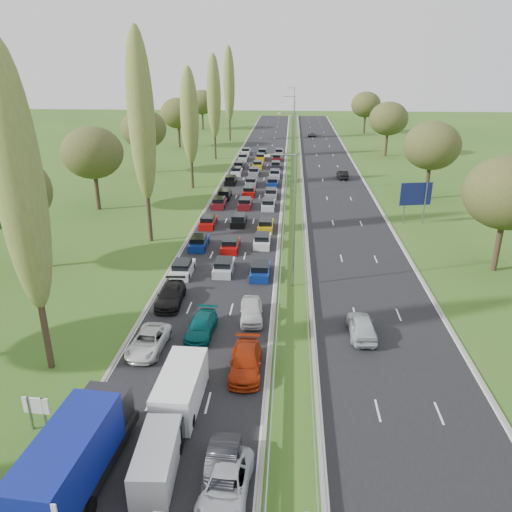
# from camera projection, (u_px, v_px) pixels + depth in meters

# --- Properties ---
(ground) EXTENTS (260.00, 260.00, 0.00)m
(ground) POSITION_uv_depth(u_px,v_px,m) (293.00, 188.00, 79.50)
(ground) COLOR #2F581B
(ground) RESTS_ON ground
(near_carriageway) EXTENTS (10.50, 215.00, 0.04)m
(near_carriageway) POSITION_uv_depth(u_px,v_px,m) (252.00, 184.00, 82.27)
(near_carriageway) COLOR black
(near_carriageway) RESTS_ON ground
(far_carriageway) EXTENTS (10.50, 215.00, 0.04)m
(far_carriageway) POSITION_uv_depth(u_px,v_px,m) (335.00, 185.00, 81.38)
(far_carriageway) COLOR black
(far_carriageway) RESTS_ON ground
(central_reservation) EXTENTS (2.36, 215.00, 0.32)m
(central_reservation) POSITION_uv_depth(u_px,v_px,m) (293.00, 181.00, 81.62)
(central_reservation) COLOR gray
(central_reservation) RESTS_ON ground
(lamp_columns) EXTENTS (0.18, 140.18, 12.00)m
(lamp_columns) POSITION_uv_depth(u_px,v_px,m) (294.00, 152.00, 75.45)
(lamp_columns) COLOR gray
(lamp_columns) RESTS_ON ground
(poplar_row) EXTENTS (2.80, 127.80, 22.44)m
(poplar_row) POSITION_uv_depth(u_px,v_px,m) (173.00, 115.00, 65.03)
(poplar_row) COLOR #2D2116
(poplar_row) RESTS_ON ground
(woodland_left) EXTENTS (8.00, 166.00, 11.10)m
(woodland_left) POSITION_uv_depth(u_px,v_px,m) (82.00, 157.00, 62.30)
(woodland_left) COLOR #2D2116
(woodland_left) RESTS_ON ground
(woodland_right) EXTENTS (8.00, 153.00, 11.10)m
(woodland_right) POSITION_uv_depth(u_px,v_px,m) (449.00, 156.00, 63.03)
(woodland_right) COLOR #2D2116
(woodland_right) RESTS_ON ground
(traffic_queue_fill) EXTENTS (9.12, 69.19, 0.80)m
(traffic_queue_fill) POSITION_uv_depth(u_px,v_px,m) (250.00, 188.00, 77.68)
(traffic_queue_fill) COLOR silver
(traffic_queue_fill) RESTS_ON ground
(near_car_2) EXTENTS (2.52, 4.92, 1.33)m
(near_car_2) POSITION_uv_depth(u_px,v_px,m) (148.00, 341.00, 34.92)
(near_car_2) COLOR silver
(near_car_2) RESTS_ON near_carriageway
(near_car_3) EXTENTS (2.18, 5.06, 1.45)m
(near_car_3) POSITION_uv_depth(u_px,v_px,m) (171.00, 295.00, 41.61)
(near_car_3) COLOR black
(near_car_3) RESTS_ON near_carriageway
(near_car_7) EXTENTS (2.12, 4.71, 1.34)m
(near_car_7) POSITION_uv_depth(u_px,v_px,m) (201.00, 326.00, 36.91)
(near_car_7) COLOR #054C4E
(near_car_7) RESTS_ON near_carriageway
(near_car_9) EXTENTS (1.53, 4.33, 1.42)m
(near_car_9) POSITION_uv_depth(u_px,v_px,m) (222.00, 467.00, 24.06)
(near_car_9) COLOR black
(near_car_9) RESTS_ON near_carriageway
(near_car_10) EXTENTS (2.49, 4.96, 1.35)m
(near_car_10) POSITION_uv_depth(u_px,v_px,m) (225.00, 486.00, 23.08)
(near_car_10) COLOR #A8ACB1
(near_car_10) RESTS_ON near_carriageway
(near_car_11) EXTENTS (2.16, 5.08, 1.46)m
(near_car_11) POSITION_uv_depth(u_px,v_px,m) (246.00, 362.00, 32.44)
(near_car_11) COLOR #9C2609
(near_car_11) RESTS_ON near_carriageway
(near_car_12) EXTENTS (2.10, 4.46, 1.48)m
(near_car_12) POSITION_uv_depth(u_px,v_px,m) (251.00, 311.00, 39.06)
(near_car_12) COLOR silver
(near_car_12) RESTS_ON near_carriageway
(far_car_0) EXTENTS (1.99, 4.67, 1.57)m
(far_car_0) POSITION_uv_depth(u_px,v_px,m) (362.00, 326.00, 36.68)
(far_car_0) COLOR #B2BABC
(far_car_0) RESTS_ON far_carriageway
(far_car_1) EXTENTS (1.77, 4.40, 1.42)m
(far_car_1) POSITION_uv_depth(u_px,v_px,m) (343.00, 174.00, 85.58)
(far_car_1) COLOR black
(far_car_1) RESTS_ON far_carriageway
(far_car_2) EXTENTS (2.45, 4.84, 1.31)m
(far_car_2) POSITION_uv_depth(u_px,v_px,m) (312.00, 134.00, 133.28)
(far_car_2) COLOR slate
(far_car_2) RESTS_ON far_carriageway
(blue_lorry) EXTENTS (2.46, 8.84, 3.73)m
(blue_lorry) POSITION_uv_depth(u_px,v_px,m) (78.00, 454.00, 23.25)
(blue_lorry) COLOR black
(blue_lorry) RESTS_ON near_carriageway
(white_van_front) EXTENTS (1.81, 4.62, 1.86)m
(white_van_front) POSITION_uv_depth(u_px,v_px,m) (158.00, 456.00, 24.43)
(white_van_front) COLOR silver
(white_van_front) RESTS_ON near_carriageway
(white_van_rear) EXTENTS (2.23, 5.68, 2.28)m
(white_van_rear) POSITION_uv_depth(u_px,v_px,m) (182.00, 386.00, 29.35)
(white_van_rear) COLOR silver
(white_van_rear) RESTS_ON near_carriageway
(info_sign) EXTENTS (1.50, 0.19, 2.10)m
(info_sign) POSITION_uv_depth(u_px,v_px,m) (37.00, 409.00, 27.11)
(info_sign) COLOR gray
(info_sign) RESTS_ON ground
(direction_sign) EXTENTS (3.94, 0.92, 5.20)m
(direction_sign) POSITION_uv_depth(u_px,v_px,m) (416.00, 196.00, 60.93)
(direction_sign) COLOR gray
(direction_sign) RESTS_ON ground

